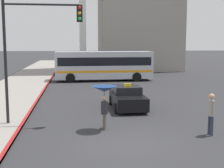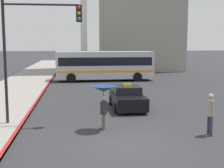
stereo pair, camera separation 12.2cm
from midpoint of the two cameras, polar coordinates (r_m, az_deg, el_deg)
The scene contains 7 objects.
ground_plane at distance 12.64m, azimuth 2.46°, elevation -10.95°, with size 300.00×300.00×0.00m, color #2D2D30.
taxi at distance 19.21m, azimuth 2.63°, elevation -2.56°, with size 1.91×4.10×1.54m.
city_bus at distance 33.21m, azimuth -1.61°, elevation 3.57°, with size 10.25×2.85×3.11m.
pedestrian_with_umbrella at distance 14.28m, azimuth -1.66°, elevation -1.77°, with size 1.17×1.17×2.05m.
pedestrian_man at distance 14.18m, azimuth 17.44°, elevation -4.71°, with size 0.28×0.42×1.84m.
traffic_light at distance 15.47m, azimuth -14.08°, elevation 8.15°, with size 3.76×0.38×6.11m.
monument_cross at distance 44.61m, azimuth -5.52°, elevation 14.48°, with size 7.32×0.90×16.65m.
Camera 1 is at (-2.05, -11.82, 4.00)m, focal length 50.00 mm.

